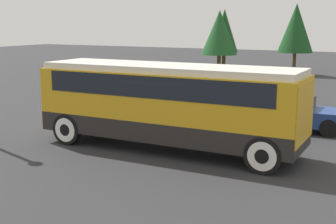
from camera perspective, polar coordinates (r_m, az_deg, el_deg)
ground_plane at (r=16.55m, az=0.00°, el=-4.56°), size 120.00×120.00×0.00m
tour_bus at (r=16.12m, az=0.30°, el=1.58°), size 9.33×2.54×2.98m
parked_car_near at (r=25.46m, az=3.54°, el=2.49°), size 4.63×1.90×1.42m
parked_car_mid at (r=20.27m, az=14.12°, el=0.02°), size 4.72×1.86×1.37m
tree_left at (r=41.24m, az=15.33°, el=9.83°), size 2.95×2.95×5.97m
tree_center at (r=35.34m, az=6.29°, el=9.59°), size 2.68×2.68×5.30m
tree_right at (r=36.29m, az=6.88°, el=9.78°), size 2.09×2.09×5.40m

